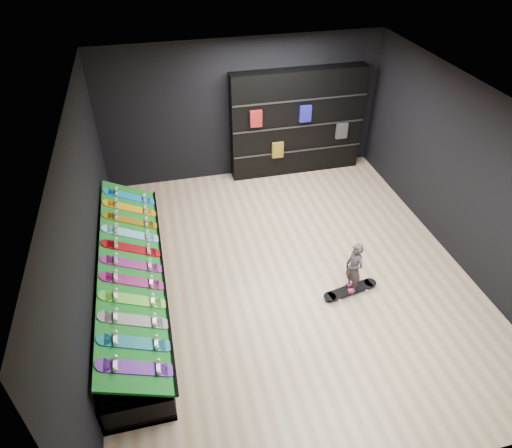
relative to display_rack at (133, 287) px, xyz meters
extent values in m
cube|color=tan|center=(2.55, 0.00, -0.25)|extent=(6.00, 7.00, 0.01)
cube|color=white|center=(2.55, 0.00, 2.75)|extent=(6.00, 7.00, 0.01)
cube|color=black|center=(2.55, 3.50, 1.25)|extent=(6.00, 0.02, 3.00)
cube|color=black|center=(2.55, -3.50, 1.25)|extent=(6.00, 0.02, 3.00)
cube|color=black|center=(-0.45, 0.00, 1.25)|extent=(0.02, 7.00, 3.00)
cube|color=black|center=(5.55, 0.00, 1.25)|extent=(0.02, 7.00, 3.00)
cube|color=#0E5B17|center=(0.05, 0.00, 0.46)|extent=(0.92, 4.50, 0.46)
cube|color=black|center=(3.72, 3.32, 0.92)|extent=(2.93, 0.34, 2.34)
imported|color=black|center=(3.42, -0.70, 0.12)|extent=(0.19, 0.24, 0.55)
camera|label=1|loc=(0.68, -5.45, 5.17)|focal=32.00mm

